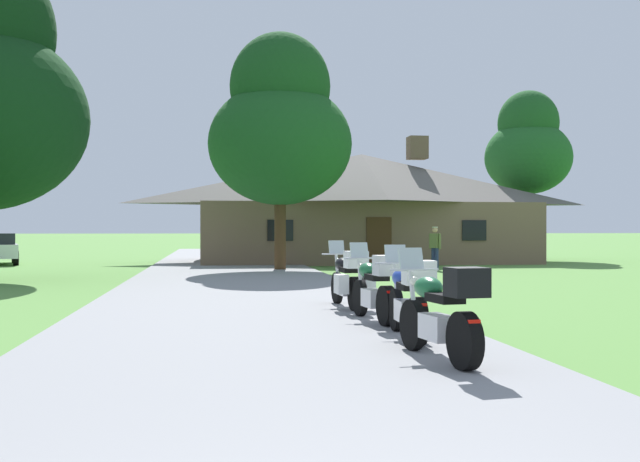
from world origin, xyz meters
The scene contains 10 objects.
ground_plane centered at (0.00, 20.00, 0.00)m, with size 500.00×500.00×0.00m, color #56893D.
asphalt_driveway centered at (0.00, 18.00, 0.03)m, with size 6.40×80.00×0.06m, color gray.
motorcycle_green_nearest_to_camera centered at (1.96, 6.37, 0.62)m, with size 0.76×2.08×1.30m.
motorcycle_blue_second_in_row centered at (2.04, 8.21, 0.62)m, with size 0.66×2.08×1.30m.
motorcycle_green_third_in_row centered at (2.00, 10.23, 0.62)m, with size 0.70×2.08×1.30m.
motorcycle_black_farthest_in_row centered at (1.95, 12.47, 0.61)m, with size 0.81×2.08×1.30m.
stone_lodge centered at (6.47, 34.31, 2.68)m, with size 16.20×8.17×6.10m.
bystander_olive_shirt_near_lodge centered at (7.84, 26.61, 0.95)m, with size 0.39×0.47×1.69m.
tree_by_lodge_front centered at (1.88, 27.01, 5.47)m, with size 5.46×5.46×9.06m.
tree_right_of_lodge centered at (15.73, 36.30, 5.86)m, with size 4.52×4.52×8.85m.
Camera 1 is at (-0.67, -2.28, 1.60)m, focal length 43.39 mm.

